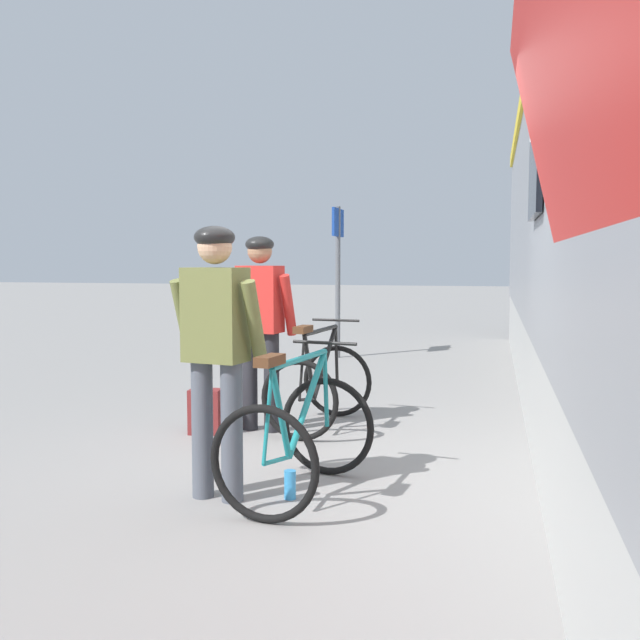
{
  "coord_description": "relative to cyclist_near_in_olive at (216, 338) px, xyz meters",
  "views": [
    {
      "loc": [
        0.99,
        -4.75,
        1.54
      ],
      "look_at": [
        -0.41,
        0.92,
        1.05
      ],
      "focal_mm": 39.43,
      "sensor_mm": 36.0,
      "label": 1
    }
  ],
  "objects": [
    {
      "name": "backpack_on_platform",
      "position": [
        -0.77,
        1.59,
        -0.85
      ],
      "size": [
        0.3,
        0.21,
        0.4
      ],
      "primitive_type": "cube",
      "rotation": [
        0.0,
        0.0,
        0.11
      ],
      "color": "maroon",
      "rests_on": "ground"
    },
    {
      "name": "platform_sign_post",
      "position": [
        -0.69,
        6.75,
        0.57
      ],
      "size": [
        0.08,
        0.7,
        2.4
      ],
      "color": "#595B60",
      "rests_on": "ground"
    },
    {
      "name": "bicycle_far_black",
      "position": [
        0.17,
        2.05,
        -0.65
      ],
      "size": [
        0.82,
        1.14,
        0.99
      ],
      "color": "black",
      "rests_on": "ground"
    },
    {
      "name": "water_bottle_near_the_bikes",
      "position": [
        0.46,
        0.11,
        -0.96
      ],
      "size": [
        0.08,
        0.08,
        0.19
      ],
      "primitive_type": "cylinder",
      "color": "#338CCC",
      "rests_on": "ground"
    },
    {
      "name": "cyclist_far_in_red",
      "position": [
        -0.32,
        1.82,
        0.0
      ],
      "size": [
        0.64,
        0.36,
        1.76
      ],
      "color": "#232328",
      "rests_on": "ground"
    },
    {
      "name": "cyclist_near_in_olive",
      "position": [
        0.0,
        0.0,
        0.0
      ],
      "size": [
        0.64,
        0.37,
        1.76
      ],
      "color": "#4C515B",
      "rests_on": "ground"
    },
    {
      "name": "bicycle_near_teal",
      "position": [
        0.5,
        0.16,
        -0.65
      ],
      "size": [
        0.85,
        1.16,
        0.99
      ],
      "color": "black",
      "rests_on": "ground"
    },
    {
      "name": "ground_plane",
      "position": [
        0.72,
        0.59,
        -1.05
      ],
      "size": [
        80.0,
        80.0,
        0.0
      ],
      "primitive_type": "plane",
      "color": "gray"
    }
  ]
}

